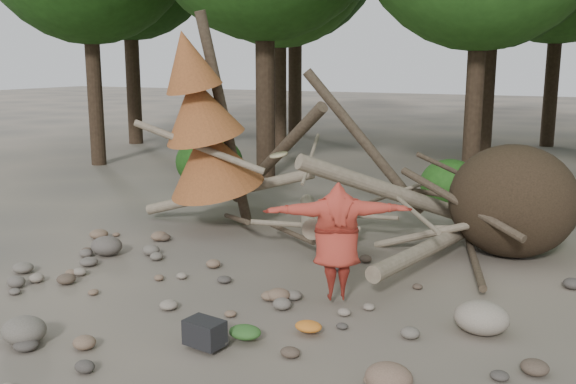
% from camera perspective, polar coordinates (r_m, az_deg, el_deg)
% --- Properties ---
extents(ground, '(120.00, 120.00, 0.00)m').
position_cam_1_polar(ground, '(8.81, -2.07, -10.96)').
color(ground, '#514C44').
rests_on(ground, ground).
extents(deadfall_pile, '(8.55, 5.24, 3.30)m').
position_cam_1_polar(deadfall_pile, '(11.82, 16.50, -0.75)').
color(deadfall_pile, '#332619').
rests_on(deadfall_pile, ground).
extents(dead_conifer, '(2.06, 2.16, 4.35)m').
position_cam_1_polar(dead_conifer, '(12.70, -7.47, 5.76)').
color(dead_conifer, '#4C3F30').
rests_on(dead_conifer, ground).
extents(bush_left, '(1.80, 1.80, 1.44)m').
position_cam_1_polar(bush_left, '(17.35, -7.01, 2.69)').
color(bush_left, '#1E4D14').
rests_on(bush_left, ground).
extents(bush_mid, '(1.40, 1.40, 1.12)m').
position_cam_1_polar(bush_mid, '(15.54, 14.20, 0.78)').
color(bush_mid, '#28611C').
rests_on(bush_mid, ground).
extents(frisbee_thrower, '(2.27, 1.47, 1.99)m').
position_cam_1_polar(frisbee_thrower, '(8.98, 4.36, -4.35)').
color(frisbee_thrower, '#AE3427').
rests_on(frisbee_thrower, ground).
extents(backpack, '(0.50, 0.37, 0.31)m').
position_cam_1_polar(backpack, '(7.88, -7.41, -12.68)').
color(backpack, black).
rests_on(backpack, ground).
extents(cloth_green, '(0.41, 0.34, 0.15)m').
position_cam_1_polar(cloth_green, '(8.05, -3.84, -12.64)').
color(cloth_green, '#305F26').
rests_on(cloth_green, ground).
extents(cloth_orange, '(0.35, 0.28, 0.13)m').
position_cam_1_polar(cloth_orange, '(8.23, 1.83, -12.17)').
color(cloth_orange, '#C76D22').
rests_on(cloth_orange, ground).
extents(boulder_front_left, '(0.56, 0.50, 0.33)m').
position_cam_1_polar(boulder_front_left, '(8.59, -22.42, -11.30)').
color(boulder_front_left, '#6A6358').
rests_on(boulder_front_left, ground).
extents(boulder_front_right, '(0.50, 0.45, 0.30)m').
position_cam_1_polar(boulder_front_right, '(7.00, 8.95, -16.01)').
color(boulder_front_right, '#7D604E').
rests_on(boulder_front_right, ground).
extents(boulder_mid_right, '(0.69, 0.62, 0.41)m').
position_cam_1_polar(boulder_mid_right, '(8.58, 16.83, -10.64)').
color(boulder_mid_right, gray).
rests_on(boulder_mid_right, ground).
extents(boulder_mid_left, '(0.57, 0.51, 0.34)m').
position_cam_1_polar(boulder_mid_left, '(11.81, -15.83, -4.63)').
color(boulder_mid_left, '#5A524B').
rests_on(boulder_mid_left, ground).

